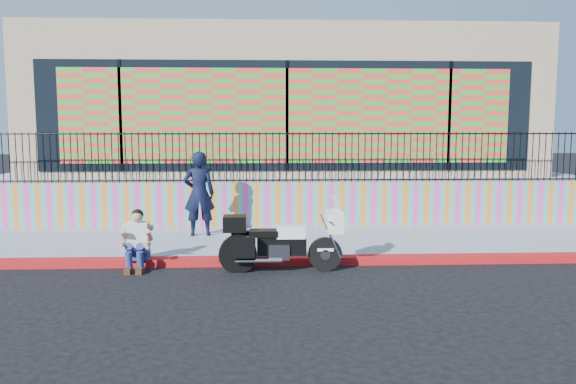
{
  "coord_description": "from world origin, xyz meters",
  "views": [
    {
      "loc": [
        -0.61,
        -10.3,
        2.56
      ],
      "look_at": [
        -0.1,
        1.2,
        1.23
      ],
      "focal_mm": 35.0,
      "sensor_mm": 36.0,
      "label": 1
    }
  ],
  "objects": [
    {
      "name": "police_officer",
      "position": [
        -2.05,
        2.19,
        1.09
      ],
      "size": [
        0.73,
        0.52,
        1.89
      ],
      "primitive_type": "imported",
      "rotation": [
        0.0,
        0.0,
        3.24
      ],
      "color": "black",
      "rests_on": "sidewalk"
    },
    {
      "name": "metal_fence",
      "position": [
        0.0,
        3.25,
        1.85
      ],
      "size": [
        15.8,
        0.04,
        1.2
      ],
      "primitive_type": null,
      "color": "black",
      "rests_on": "mural_wall"
    },
    {
      "name": "seated_man",
      "position": [
        -2.9,
        -0.27,
        0.45
      ],
      "size": [
        0.54,
        0.71,
        1.06
      ],
      "color": "navy",
      "rests_on": "ground"
    },
    {
      "name": "mural_wall",
      "position": [
        0.0,
        3.25,
        0.7
      ],
      "size": [
        16.0,
        0.2,
        1.1
      ],
      "primitive_type": "cube",
      "color": "#EF3F9F",
      "rests_on": "sidewalk"
    },
    {
      "name": "red_curb",
      "position": [
        0.0,
        0.0,
        0.07
      ],
      "size": [
        16.0,
        0.3,
        0.15
      ],
      "primitive_type": "cube",
      "color": "#B20C1E",
      "rests_on": "ground"
    },
    {
      "name": "storefront_building",
      "position": [
        0.0,
        8.13,
        3.25
      ],
      "size": [
        14.0,
        8.06,
        4.0
      ],
      "color": "tan",
      "rests_on": "elevated_platform"
    },
    {
      "name": "police_motorcycle",
      "position": [
        -0.33,
        -0.48,
        0.57
      ],
      "size": [
        2.17,
        0.72,
        1.35
      ],
      "color": "black",
      "rests_on": "ground"
    },
    {
      "name": "ground",
      "position": [
        0.0,
        0.0,
        0.0
      ],
      "size": [
        90.0,
        90.0,
        0.0
      ],
      "primitive_type": "plane",
      "color": "black",
      "rests_on": "ground"
    },
    {
      "name": "sidewalk",
      "position": [
        0.0,
        1.65,
        0.07
      ],
      "size": [
        16.0,
        3.0,
        0.15
      ],
      "primitive_type": "cube",
      "color": "gray",
      "rests_on": "ground"
    },
    {
      "name": "elevated_platform",
      "position": [
        0.0,
        8.35,
        0.62
      ],
      "size": [
        16.0,
        10.0,
        1.25
      ],
      "primitive_type": "cube",
      "color": "gray",
      "rests_on": "ground"
    }
  ]
}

